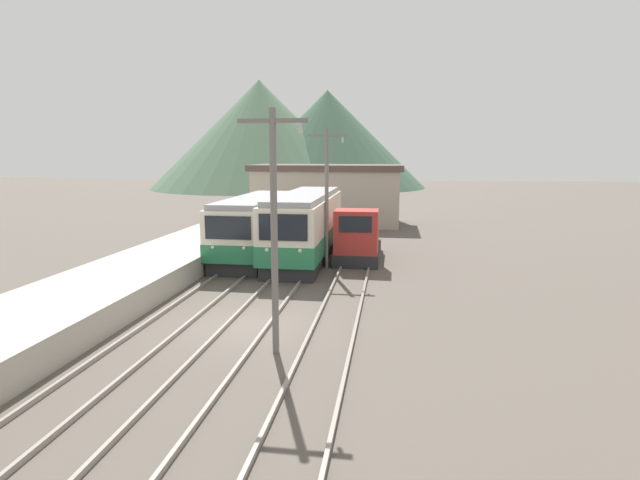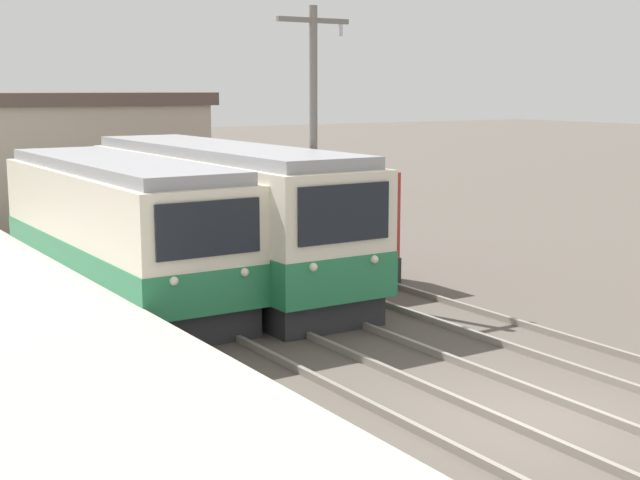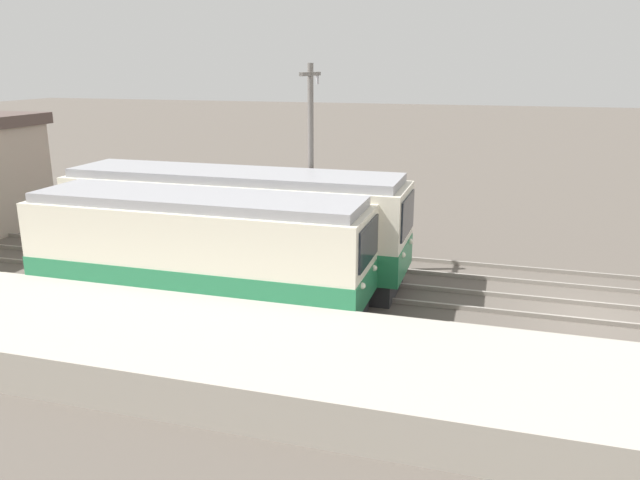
# 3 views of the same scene
# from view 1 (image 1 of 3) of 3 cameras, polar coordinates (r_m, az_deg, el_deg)

# --- Properties ---
(ground_plane) EXTENTS (200.00, 200.00, 0.00)m
(ground_plane) POSITION_cam_1_polar(r_m,az_deg,el_deg) (17.91, -8.72, -9.52)
(ground_plane) COLOR #564F47
(platform_left) EXTENTS (4.50, 54.00, 1.04)m
(platform_left) POSITION_cam_1_polar(r_m,az_deg,el_deg) (20.44, -25.88, -6.46)
(platform_left) COLOR #ADA599
(platform_left) RESTS_ON ground
(track_left) EXTENTS (1.54, 60.00, 0.14)m
(track_left) POSITION_cam_1_polar(r_m,az_deg,el_deg) (18.79, -16.42, -8.66)
(track_left) COLOR gray
(track_left) RESTS_ON ground
(track_center) EXTENTS (1.54, 60.00, 0.14)m
(track_center) POSITION_cam_1_polar(r_m,az_deg,el_deg) (17.83, -8.10, -9.36)
(track_center) COLOR gray
(track_center) RESTS_ON ground
(track_right) EXTENTS (1.54, 60.00, 0.14)m
(track_right) POSITION_cam_1_polar(r_m,az_deg,el_deg) (17.26, 1.64, -9.92)
(track_right) COLOR gray
(track_right) RESTS_ON ground
(commuter_train_left) EXTENTS (2.84, 10.28, 3.50)m
(commuter_train_left) POSITION_cam_1_polar(r_m,az_deg,el_deg) (28.81, -7.19, 1.22)
(commuter_train_left) COLOR #28282B
(commuter_train_left) RESTS_ON ground
(commuter_train_center) EXTENTS (2.84, 11.71, 3.74)m
(commuter_train_center) POSITION_cam_1_polar(r_m,az_deg,el_deg) (28.27, -1.67, 1.33)
(commuter_train_center) COLOR #28282B
(commuter_train_center) RESTS_ON ground
(shunting_locomotive) EXTENTS (2.40, 5.57, 3.00)m
(shunting_locomotive) POSITION_cam_1_polar(r_m,az_deg,el_deg) (28.10, 4.41, 0.16)
(shunting_locomotive) COLOR #28282B
(shunting_locomotive) RESTS_ON ground
(catenary_mast_near) EXTENTS (2.00, 0.20, 7.16)m
(catenary_mast_near) POSITION_cam_1_polar(r_m,az_deg,el_deg) (14.42, -5.25, 1.82)
(catenary_mast_near) COLOR slate
(catenary_mast_near) RESTS_ON ground
(catenary_mast_mid) EXTENTS (2.00, 0.20, 7.16)m
(catenary_mast_mid) POSITION_cam_1_polar(r_m,az_deg,el_deg) (25.62, 0.78, 5.33)
(catenary_mast_mid) COLOR slate
(catenary_mast_mid) RESTS_ON ground
(station_building) EXTENTS (12.60, 6.30, 5.02)m
(station_building) POSITION_cam_1_polar(r_m,az_deg,el_deg) (42.63, 0.90, 5.27)
(station_building) COLOR #AD9E8E
(station_building) RESTS_ON ground
(mountain_backdrop) EXTENTS (48.26, 39.58, 18.66)m
(mountain_backdrop) POSITION_cam_1_polar(r_m,az_deg,el_deg) (90.73, -3.52, 11.72)
(mountain_backdrop) COLOR #3D5B47
(mountain_backdrop) RESTS_ON ground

